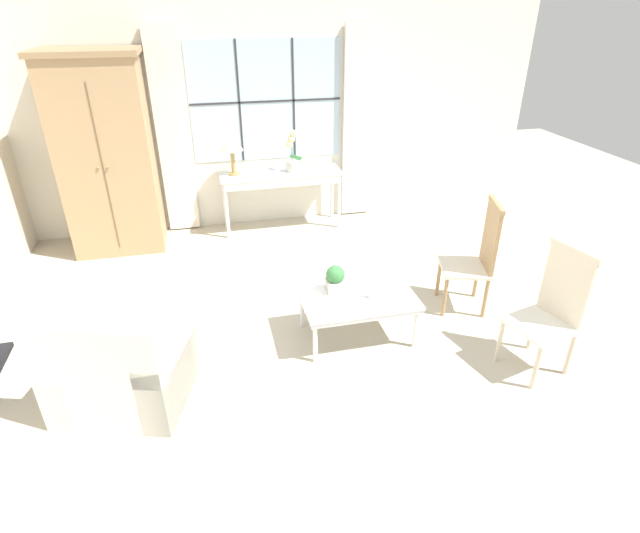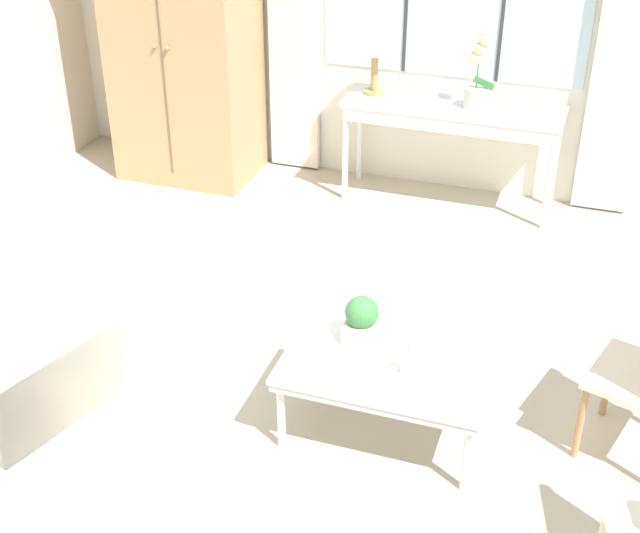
# 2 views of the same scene
# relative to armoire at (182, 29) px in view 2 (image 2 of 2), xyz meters

# --- Properties ---
(ground_plane) EXTENTS (14.00, 14.00, 0.00)m
(ground_plane) POSITION_rel_armoire_xyz_m (1.92, -2.61, -1.13)
(ground_plane) COLOR #B2A893
(wall_back_windowed) EXTENTS (7.20, 0.14, 2.80)m
(wall_back_windowed) POSITION_rel_armoire_xyz_m (1.92, 0.41, 0.26)
(wall_back_windowed) COLOR silver
(wall_back_windowed) RESTS_ON ground_plane
(armoire) EXTENTS (1.08, 0.74, 2.26)m
(armoire) POSITION_rel_armoire_xyz_m (0.00, 0.00, 0.00)
(armoire) COLOR tan
(armoire) RESTS_ON ground_plane
(console_table) EXTENTS (1.54, 0.45, 0.76)m
(console_table) POSITION_rel_armoire_xyz_m (2.01, 0.10, -0.46)
(console_table) COLOR silver
(console_table) RESTS_ON ground_plane
(table_lamp) EXTENTS (0.27, 0.27, 0.48)m
(table_lamp) POSITION_rel_armoire_xyz_m (1.43, 0.14, -0.00)
(table_lamp) COLOR #9E7F47
(table_lamp) RESTS_ON console_table
(potted_orchid) EXTENTS (0.21, 0.16, 0.52)m
(potted_orchid) POSITION_rel_armoire_xyz_m (2.16, 0.10, -0.18)
(potted_orchid) COLOR #BCB7AD
(potted_orchid) RESTS_ON console_table
(armchair_upholstered) EXTENTS (1.11, 1.09, 0.88)m
(armchair_upholstered) POSITION_rel_armoire_xyz_m (0.32, -2.84, -0.85)
(armchair_upholstered) COLOR silver
(armchair_upholstered) RESTS_ON ground_plane
(coffee_table) EXTENTS (0.99, 0.64, 0.43)m
(coffee_table) POSITION_rel_armoire_xyz_m (2.25, -2.49, -0.75)
(coffee_table) COLOR silver
(coffee_table) RESTS_ON ground_plane
(potted_plant_small) EXTENTS (0.17, 0.17, 0.25)m
(potted_plant_small) POSITION_rel_armoire_xyz_m (2.08, -2.36, -0.59)
(potted_plant_small) COLOR #BCB7AD
(potted_plant_small) RESTS_ON coffee_table
(pillar_candle) EXTENTS (0.09, 0.09, 0.15)m
(pillar_candle) POSITION_rel_armoire_xyz_m (2.36, -2.56, -0.65)
(pillar_candle) COLOR silver
(pillar_candle) RESTS_ON coffee_table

